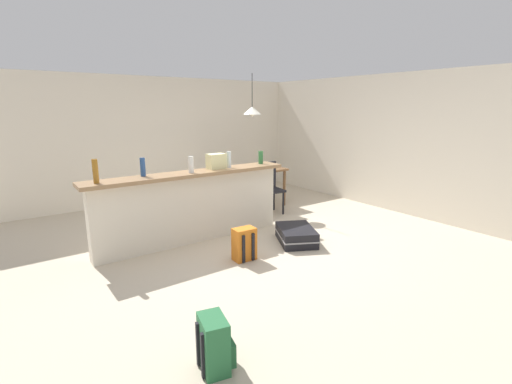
{
  "coord_description": "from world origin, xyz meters",
  "views": [
    {
      "loc": [
        -2.96,
        -4.29,
        1.91
      ],
      "look_at": [
        0.19,
        0.06,
        0.65
      ],
      "focal_mm": 25.65,
      "sensor_mm": 36.0,
      "label": 1
    }
  ],
  "objects_px": {
    "bottle_blue": "(143,167)",
    "dining_table": "(254,173)",
    "bottle_green": "(261,157)",
    "grocery_bag": "(216,161)",
    "bottle_clear": "(229,160)",
    "bottle_white": "(191,165)",
    "pendant_lamp": "(252,111)",
    "backpack_orange": "(244,244)",
    "bottle_amber": "(95,171)",
    "backpack_green": "(215,345)",
    "dining_chair_near_partition": "(269,185)",
    "suitcase_flat_black": "(296,235)"
  },
  "relations": [
    {
      "from": "bottle_blue",
      "to": "bottle_green",
      "type": "height_order",
      "value": "bottle_blue"
    },
    {
      "from": "backpack_green",
      "to": "bottle_amber",
      "type": "bearing_deg",
      "value": 94.1
    },
    {
      "from": "grocery_bag",
      "to": "bottle_green",
      "type": "bearing_deg",
      "value": 0.34
    },
    {
      "from": "bottle_white",
      "to": "backpack_orange",
      "type": "distance_m",
      "value": 1.33
    },
    {
      "from": "bottle_clear",
      "to": "bottle_green",
      "type": "height_order",
      "value": "bottle_clear"
    },
    {
      "from": "grocery_bag",
      "to": "backpack_green",
      "type": "height_order",
      "value": "grocery_bag"
    },
    {
      "from": "bottle_blue",
      "to": "pendant_lamp",
      "type": "xyz_separation_m",
      "value": [
        2.44,
        0.96,
        0.7
      ]
    },
    {
      "from": "bottle_blue",
      "to": "bottle_white",
      "type": "relative_size",
      "value": 1.06
    },
    {
      "from": "dining_table",
      "to": "bottle_green",
      "type": "bearing_deg",
      "value": -120.41
    },
    {
      "from": "dining_chair_near_partition",
      "to": "bottle_amber",
      "type": "bearing_deg",
      "value": -169.46
    },
    {
      "from": "suitcase_flat_black",
      "to": "backpack_orange",
      "type": "xyz_separation_m",
      "value": [
        -0.95,
        -0.06,
        0.09
      ]
    },
    {
      "from": "bottle_blue",
      "to": "suitcase_flat_black",
      "type": "relative_size",
      "value": 0.28
    },
    {
      "from": "bottle_amber",
      "to": "pendant_lamp",
      "type": "relative_size",
      "value": 0.38
    },
    {
      "from": "suitcase_flat_black",
      "to": "backpack_orange",
      "type": "bearing_deg",
      "value": -176.24
    },
    {
      "from": "bottle_green",
      "to": "dining_chair_near_partition",
      "type": "xyz_separation_m",
      "value": [
        0.55,
        0.49,
        -0.61
      ]
    },
    {
      "from": "grocery_bag",
      "to": "backpack_orange",
      "type": "bearing_deg",
      "value": -101.47
    },
    {
      "from": "bottle_amber",
      "to": "bottle_green",
      "type": "bearing_deg",
      "value": 1.84
    },
    {
      "from": "bottle_amber",
      "to": "bottle_green",
      "type": "distance_m",
      "value": 2.51
    },
    {
      "from": "bottle_green",
      "to": "grocery_bag",
      "type": "xyz_separation_m",
      "value": [
        -0.82,
        -0.0,
        0.01
      ]
    },
    {
      "from": "bottle_white",
      "to": "pendant_lamp",
      "type": "distance_m",
      "value": 2.24
    },
    {
      "from": "suitcase_flat_black",
      "to": "dining_table",
      "type": "bearing_deg",
      "value": 71.14
    },
    {
      "from": "grocery_bag",
      "to": "backpack_green",
      "type": "bearing_deg",
      "value": -120.52
    },
    {
      "from": "backpack_orange",
      "to": "bottle_green",
      "type": "bearing_deg",
      "value": 44.97
    },
    {
      "from": "bottle_green",
      "to": "backpack_green",
      "type": "height_order",
      "value": "bottle_green"
    },
    {
      "from": "bottle_white",
      "to": "pendant_lamp",
      "type": "xyz_separation_m",
      "value": [
        1.82,
        1.11,
        0.71
      ]
    },
    {
      "from": "bottle_clear",
      "to": "dining_chair_near_partition",
      "type": "distance_m",
      "value": 1.43
    },
    {
      "from": "bottle_green",
      "to": "dining_chair_near_partition",
      "type": "relative_size",
      "value": 0.22
    },
    {
      "from": "bottle_amber",
      "to": "bottle_green",
      "type": "xyz_separation_m",
      "value": [
        2.51,
        0.08,
        -0.04
      ]
    },
    {
      "from": "bottle_blue",
      "to": "dining_table",
      "type": "relative_size",
      "value": 0.22
    },
    {
      "from": "bottle_blue",
      "to": "backpack_green",
      "type": "xyz_separation_m",
      "value": [
        -0.43,
        -2.6,
        -0.94
      ]
    },
    {
      "from": "dining_table",
      "to": "bottle_amber",
      "type": "bearing_deg",
      "value": -160.28
    },
    {
      "from": "backpack_green",
      "to": "bottle_green",
      "type": "bearing_deg",
      "value": 47.78
    },
    {
      "from": "bottle_amber",
      "to": "bottle_clear",
      "type": "distance_m",
      "value": 1.89
    },
    {
      "from": "bottle_clear",
      "to": "dining_table",
      "type": "height_order",
      "value": "bottle_clear"
    },
    {
      "from": "bottle_amber",
      "to": "suitcase_flat_black",
      "type": "distance_m",
      "value": 2.79
    },
    {
      "from": "bottle_blue",
      "to": "backpack_green",
      "type": "distance_m",
      "value": 2.8
    },
    {
      "from": "bottle_blue",
      "to": "dining_chair_near_partition",
      "type": "bearing_deg",
      "value": 10.47
    },
    {
      "from": "bottle_amber",
      "to": "grocery_bag",
      "type": "height_order",
      "value": "bottle_amber"
    },
    {
      "from": "dining_table",
      "to": "dining_chair_near_partition",
      "type": "xyz_separation_m",
      "value": [
        -0.05,
        -0.55,
        -0.13
      ]
    },
    {
      "from": "bottle_amber",
      "to": "backpack_orange",
      "type": "height_order",
      "value": "bottle_amber"
    },
    {
      "from": "bottle_white",
      "to": "bottle_clear",
      "type": "distance_m",
      "value": 0.66
    },
    {
      "from": "grocery_bag",
      "to": "pendant_lamp",
      "type": "bearing_deg",
      "value": 36.41
    },
    {
      "from": "dining_chair_near_partition",
      "to": "backpack_green",
      "type": "xyz_separation_m",
      "value": [
        -2.88,
        -3.05,
        -0.31
      ]
    },
    {
      "from": "pendant_lamp",
      "to": "backpack_orange",
      "type": "height_order",
      "value": "pendant_lamp"
    },
    {
      "from": "bottle_white",
      "to": "bottle_amber",
      "type": "bearing_deg",
      "value": 178.84
    },
    {
      "from": "backpack_orange",
      "to": "grocery_bag",
      "type": "bearing_deg",
      "value": 78.53
    },
    {
      "from": "bottle_green",
      "to": "backpack_orange",
      "type": "distance_m",
      "value": 1.72
    },
    {
      "from": "dining_table",
      "to": "backpack_orange",
      "type": "height_order",
      "value": "dining_table"
    },
    {
      "from": "bottle_amber",
      "to": "backpack_green",
      "type": "xyz_separation_m",
      "value": [
        0.18,
        -2.48,
        -0.96
      ]
    },
    {
      "from": "suitcase_flat_black",
      "to": "grocery_bag",
      "type": "bearing_deg",
      "value": 127.87
    }
  ]
}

